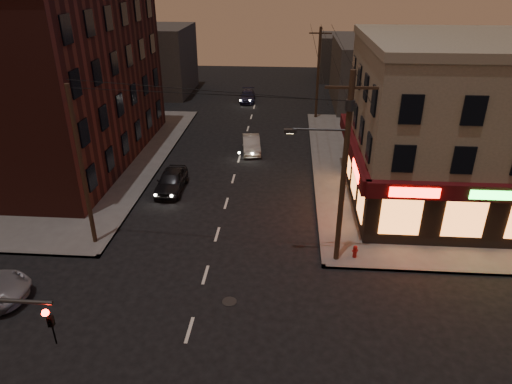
# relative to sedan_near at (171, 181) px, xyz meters

# --- Properties ---
(ground) EXTENTS (120.00, 120.00, 0.00)m
(ground) POSITION_rel_sedan_near_xyz_m (4.11, -13.73, -0.75)
(ground) COLOR black
(ground) RESTS_ON ground
(sidewalk_ne) EXTENTS (24.00, 28.00, 0.15)m
(sidewalk_ne) POSITION_rel_sedan_near_xyz_m (22.11, 5.27, -0.68)
(sidewalk_ne) COLOR #514F4C
(sidewalk_ne) RESTS_ON ground
(sidewalk_nw) EXTENTS (24.00, 28.00, 0.15)m
(sidewalk_nw) POSITION_rel_sedan_near_xyz_m (-13.89, 5.27, -0.68)
(sidewalk_nw) COLOR #514F4C
(sidewalk_nw) RESTS_ON ground
(pizza_building) EXTENTS (15.85, 12.85, 10.50)m
(pizza_building) POSITION_rel_sedan_near_xyz_m (20.04, -0.30, 4.59)
(pizza_building) COLOR gray
(pizza_building) RESTS_ON sidewalk_ne
(brick_apartment) EXTENTS (12.00, 20.00, 13.00)m
(brick_apartment) POSITION_rel_sedan_near_xyz_m (-10.39, 5.27, 5.90)
(brick_apartment) COLOR #401914
(brick_apartment) RESTS_ON sidewalk_nw
(bg_building_ne_a) EXTENTS (10.00, 12.00, 7.00)m
(bg_building_ne_a) POSITION_rel_sedan_near_xyz_m (18.11, 24.27, 2.75)
(bg_building_ne_a) COLOR #3F3D3A
(bg_building_ne_a) RESTS_ON ground
(bg_building_nw) EXTENTS (9.00, 10.00, 8.00)m
(bg_building_nw) POSITION_rel_sedan_near_xyz_m (-8.89, 28.27, 3.25)
(bg_building_nw) COLOR #3F3D3A
(bg_building_nw) RESTS_ON ground
(bg_building_ne_b) EXTENTS (8.00, 8.00, 6.00)m
(bg_building_ne_b) POSITION_rel_sedan_near_xyz_m (16.11, 38.27, 2.25)
(bg_building_ne_b) COLOR #3F3D3A
(bg_building_ne_b) RESTS_ON ground
(utility_pole_main) EXTENTS (4.20, 0.44, 10.00)m
(utility_pole_main) POSITION_rel_sedan_near_xyz_m (10.79, -7.93, 5.01)
(utility_pole_main) COLOR #382619
(utility_pole_main) RESTS_ON sidewalk_ne
(utility_pole_far) EXTENTS (0.26, 0.26, 9.00)m
(utility_pole_far) POSITION_rel_sedan_near_xyz_m (10.91, 18.27, 3.90)
(utility_pole_far) COLOR #382619
(utility_pole_far) RESTS_ON sidewalk_ne
(utility_pole_west) EXTENTS (0.24, 0.24, 9.00)m
(utility_pole_west) POSITION_rel_sedan_near_xyz_m (-2.69, -7.23, 3.90)
(utility_pole_west) COLOR #382619
(utility_pole_west) RESTS_ON sidewalk_nw
(sedan_near) EXTENTS (1.84, 4.44, 1.51)m
(sedan_near) POSITION_rel_sedan_near_xyz_m (0.00, 0.00, 0.00)
(sedan_near) COLOR black
(sedan_near) RESTS_ON ground
(sedan_mid) EXTENTS (1.98, 4.27, 1.36)m
(sedan_mid) POSITION_rel_sedan_near_xyz_m (4.97, 8.02, -0.07)
(sedan_mid) COLOR gray
(sedan_mid) RESTS_ON ground
(sedan_far) EXTENTS (1.92, 4.35, 1.24)m
(sedan_far) POSITION_rel_sedan_near_xyz_m (3.13, 24.61, -0.13)
(sedan_far) COLOR #191932
(sedan_far) RESTS_ON ground
(fire_hydrant) EXTENTS (0.33, 0.33, 0.72)m
(fire_hydrant) POSITION_rel_sedan_near_xyz_m (11.91, -7.73, -0.21)
(fire_hydrant) COLOR maroon
(fire_hydrant) RESTS_ON sidewalk_ne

